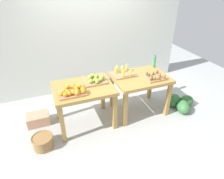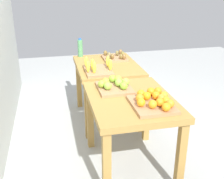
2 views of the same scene
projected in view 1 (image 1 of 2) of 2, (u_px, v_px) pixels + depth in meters
The scene contains 12 objects.
ground_plane at pixel (113, 116), 3.92m from camera, with size 8.00×8.00×0.00m, color #A4A8A7.
back_wall at pixel (91, 26), 4.23m from camera, with size 4.40×0.12×3.00m, color silver.
display_table_left at pixel (84, 93), 3.40m from camera, with size 1.04×0.80×0.79m.
display_table_right at pixel (140, 82), 3.74m from camera, with size 1.04×0.80×0.79m.
orange_bin at pixel (72, 91), 3.13m from camera, with size 0.44×0.37×0.11m.
apple_bin at pixel (95, 80), 3.48m from camera, with size 0.40×0.35×0.11m.
banana_crate at pixel (123, 73), 3.71m from camera, with size 0.44×0.33×0.17m.
kiwi_bin at pixel (154, 77), 3.60m from camera, with size 0.36×0.32×0.10m.
water_bottle at pixel (154, 61), 3.99m from camera, with size 0.07×0.07×0.27m.
watermelon_pile at pixel (181, 103), 4.09m from camera, with size 0.62×0.69×0.27m.
wicker_basket at pixel (43, 142), 3.16m from camera, with size 0.35×0.35×0.22m.
cardboard_produce_box at pixel (38, 119), 3.67m from camera, with size 0.40×0.30×0.21m, color tan.
Camera 1 is at (-1.12, -2.88, 2.47)m, focal length 30.95 mm.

